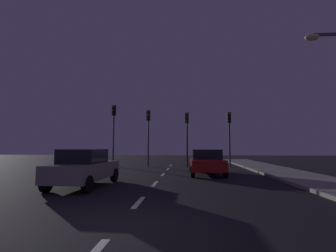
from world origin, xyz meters
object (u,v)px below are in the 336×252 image
at_px(traffic_signal_center_left, 148,127).
at_px(car_adjacent_lane, 85,168).
at_px(traffic_signal_far_right, 229,128).
at_px(traffic_signal_center_right, 187,129).
at_px(traffic_signal_far_left, 114,124).
at_px(car_stopped_ahead, 206,162).

distance_m(traffic_signal_center_left, car_adjacent_lane, 11.10).
distance_m(traffic_signal_far_right, car_adjacent_lane, 13.60).
relative_size(traffic_signal_center_right, car_adjacent_lane, 1.10).
distance_m(traffic_signal_far_left, traffic_signal_center_left, 3.10).
xyz_separation_m(traffic_signal_center_left, car_stopped_ahead, (4.52, -5.66, -2.65)).
xyz_separation_m(traffic_signal_far_left, traffic_signal_far_right, (10.02, -0.00, -0.46)).
relative_size(traffic_signal_center_left, traffic_signal_center_right, 1.05).
relative_size(traffic_signal_far_left, car_adjacent_lane, 1.28).
bearing_deg(car_adjacent_lane, traffic_signal_far_right, 53.41).
height_order(traffic_signal_far_right, car_stopped_ahead, traffic_signal_far_right).
height_order(traffic_signal_center_left, traffic_signal_far_right, traffic_signal_center_left).
distance_m(traffic_signal_center_left, traffic_signal_far_right, 6.94).
bearing_deg(traffic_signal_far_right, car_adjacent_lane, -126.59).
relative_size(traffic_signal_center_right, car_stopped_ahead, 1.03).
bearing_deg(car_adjacent_lane, car_stopped_ahead, 42.37).
xyz_separation_m(traffic_signal_far_left, car_stopped_ahead, (7.61, -5.67, -2.96)).
relative_size(traffic_signal_far_right, car_stopped_ahead, 1.03).
bearing_deg(traffic_signal_center_left, traffic_signal_far_right, -0.00).
bearing_deg(car_stopped_ahead, traffic_signal_far_left, 143.32).
relative_size(traffic_signal_far_right, car_adjacent_lane, 1.10).
bearing_deg(traffic_signal_far_right, traffic_signal_far_left, 179.99).
xyz_separation_m(traffic_signal_far_left, car_adjacent_lane, (2.05, -10.74, -2.94)).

